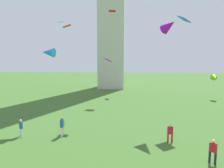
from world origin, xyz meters
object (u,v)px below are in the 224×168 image
object	(u,v)px
kite_flying_3	(61,22)
person_1	(170,132)
kite_flying_0	(184,19)
kite_flying_4	(112,11)
kite_flying_8	(215,78)
kite_flying_9	(113,79)
person_2	(213,150)
kite_flying_7	(67,26)
person_5	(21,127)
kite_flying_2	(48,52)
kite_flying_1	(108,60)
person_3	(62,125)
kite_flying_5	(169,26)

from	to	relation	value
kite_flying_3	person_1	bearing A→B (deg)	104.71
kite_flying_0	kite_flying_4	xyz separation A→B (m)	(-8.66, 2.90, 1.82)
kite_flying_0	kite_flying_8	size ratio (longest dim) A/B	0.96
kite_flying_0	kite_flying_9	bearing A→B (deg)	-158.31
person_2	kite_flying_0	size ratio (longest dim) A/B	0.86
kite_flying_0	kite_flying_7	distance (m)	22.73
person_5	kite_flying_0	bearing A→B (deg)	-104.83
kite_flying_0	kite_flying_3	bearing A→B (deg)	-120.44
person_2	kite_flying_3	distance (m)	25.77
person_2	kite_flying_9	world-z (taller)	kite_flying_9
kite_flying_2	kite_flying_3	distance (m)	9.64
kite_flying_2	kite_flying_4	bearing A→B (deg)	137.90
person_1	person_5	xyz separation A→B (m)	(-13.59, 0.43, -0.00)
person_5	kite_flying_7	distance (m)	24.39
kite_flying_8	kite_flying_1	bearing A→B (deg)	-151.48
kite_flying_2	kite_flying_0	bearing A→B (deg)	108.48
person_2	kite_flying_1	xyz separation A→B (m)	(-9.03, 18.82, 6.31)
kite_flying_0	kite_flying_1	xyz separation A→B (m)	(-9.79, 8.02, -4.66)
kite_flying_0	person_3	bearing A→B (deg)	-74.11
kite_flying_4	kite_flying_5	distance (m)	8.40
kite_flying_5	kite_flying_3	bearing A→B (deg)	117.14
person_3	kite_flying_2	size ratio (longest dim) A/B	1.11
person_1	kite_flying_1	size ratio (longest dim) A/B	1.16
kite_flying_4	person_3	bearing A→B (deg)	-115.37
person_2	kite_flying_4	distance (m)	20.34
kite_flying_9	person_3	bearing A→B (deg)	150.41
person_1	kite_flying_1	xyz separation A→B (m)	(-6.88, 15.58, 6.34)
person_1	kite_flying_3	world-z (taller)	kite_flying_3
kite_flying_5	person_1	bearing A→B (deg)	-136.14
person_2	kite_flying_7	world-z (taller)	kite_flying_7
person_3	person_5	distance (m)	3.84
kite_flying_7	kite_flying_9	bearing A→B (deg)	178.96
person_5	kite_flying_3	xyz separation A→B (m)	(-0.19, 12.65, 12.05)
person_5	kite_flying_8	distance (m)	33.40
kite_flying_7	kite_flying_8	xyz separation A→B (m)	(28.00, -0.31, -9.82)
person_1	kite_flying_7	size ratio (longest dim) A/B	1.05
kite_flying_2	kite_flying_9	world-z (taller)	kite_flying_2
kite_flying_5	kite_flying_1	bearing A→B (deg)	91.93
kite_flying_9	kite_flying_2	bearing A→B (deg)	139.06
kite_flying_0	kite_flying_1	distance (m)	13.49
person_3	kite_flying_3	bearing A→B (deg)	-163.01
kite_flying_3	kite_flying_7	distance (m)	8.17
kite_flying_1	kite_flying_2	bearing A→B (deg)	-91.13
person_2	kite_flying_4	size ratio (longest dim) A/B	1.79
kite_flying_3	person_3	bearing A→B (deg)	76.30
person_1	kite_flying_2	size ratio (longest dim) A/B	0.99
kite_flying_2	kite_flying_9	distance (m)	18.07
person_1	kite_flying_5	distance (m)	11.83
kite_flying_8	kite_flying_5	bearing A→B (deg)	-115.27
person_2	kite_flying_4	xyz separation A→B (m)	(-7.89, 13.70, 12.80)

